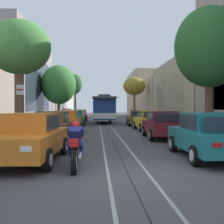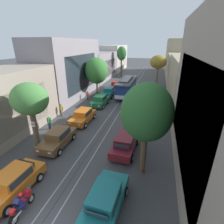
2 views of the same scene
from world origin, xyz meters
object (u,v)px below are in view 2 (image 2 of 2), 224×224
at_px(parked_car_orange_near_left, 13,183).
at_px(street_tree_kerb_right_second, 158,62).
at_px(parked_car_orange_mid_left, 83,116).
at_px(parked_car_green_fourth_left, 100,101).
at_px(parked_car_maroon_second_right, 125,143).
at_px(parked_car_yellow_mid_right, 136,119).
at_px(parked_car_red_sixth_left, 116,85).
at_px(pedestrian_crossing_far, 88,95).
at_px(motorcycle_with_rider, 21,204).
at_px(pedestrian_on_right_pavement, 61,109).
at_px(parked_car_teal_fifth_left, 109,92).
at_px(parked_car_teal_near_right, 105,200).
at_px(street_tree_kerb_left_mid, 122,54).
at_px(street_tree_kerb_left_near, 30,100).
at_px(street_sign_post, 35,133).
at_px(fire_hydrant, 143,152).
at_px(parked_car_brown_fourth_right, 141,102).
at_px(street_tree_kerb_left_second, 97,71).
at_px(pedestrian_on_left_pavement, 49,122).
at_px(parked_car_brown_second_left, 58,138).
at_px(cable_car_trolley, 126,87).
at_px(street_tree_kerb_right_near, 147,113).

height_order(parked_car_orange_near_left, street_tree_kerb_right_second, street_tree_kerb_right_second).
relative_size(parked_car_orange_mid_left, parked_car_green_fourth_left, 1.00).
distance_m(parked_car_maroon_second_right, parked_car_yellow_mid_right, 5.54).
bearing_deg(parked_car_red_sixth_left, parked_car_orange_mid_left, -89.76).
bearing_deg(pedestrian_crossing_far, motorcycle_with_rider, -77.60).
relative_size(street_tree_kerb_right_second, pedestrian_on_right_pavement, 4.00).
distance_m(parked_car_green_fourth_left, parked_car_maroon_second_right, 12.32).
height_order(parked_car_teal_fifth_left, parked_car_teal_near_right, same).
bearing_deg(parked_car_green_fourth_left, parked_car_teal_near_right, -70.42).
xyz_separation_m(parked_car_orange_mid_left, street_tree_kerb_left_mid, (-1.84, 30.21, 5.42)).
bearing_deg(street_tree_kerb_left_near, motorcycle_with_rider, -60.48).
distance_m(parked_car_orange_near_left, parked_car_teal_fifth_left, 22.30).
bearing_deg(street_tree_kerb_right_second, pedestrian_on_right_pavement, -119.68).
bearing_deg(motorcycle_with_rider, street_tree_kerb_left_mid, 94.68).
bearing_deg(motorcycle_with_rider, parked_car_orange_mid_left, 97.65).
bearing_deg(street_sign_post, fire_hydrant, 9.88).
bearing_deg(parked_car_teal_near_right, parked_car_brown_fourth_right, 89.38).
relative_size(parked_car_teal_fifth_left, street_sign_post, 1.50).
distance_m(parked_car_red_sixth_left, street_tree_kerb_left_second, 7.06).
bearing_deg(pedestrian_on_left_pavement, parked_car_brown_second_left, -44.94).
distance_m(pedestrian_on_left_pavement, street_sign_post, 4.22).
distance_m(parked_car_orange_mid_left, parked_car_green_fourth_left, 6.21).
bearing_deg(parked_car_brown_second_left, street_tree_kerb_left_second, 97.00).
bearing_deg(parked_car_orange_mid_left, parked_car_brown_fourth_right, 47.85).
bearing_deg(motorcycle_with_rider, street_tree_kerb_right_second, 79.10).
distance_m(parked_car_teal_near_right, street_tree_kerb_right_second, 32.33).
height_order(parked_car_maroon_second_right, street_tree_kerb_right_second, street_tree_kerb_right_second).
xyz_separation_m(parked_car_yellow_mid_right, cable_car_trolley, (-3.24, 10.99, 0.86)).
bearing_deg(street_tree_kerb_right_second, street_sign_post, -108.88).
xyz_separation_m(parked_car_orange_near_left, parked_car_yellow_mid_right, (6.24, 11.89, 0.00)).
bearing_deg(cable_car_trolley, parked_car_yellow_mid_right, -73.58).
bearing_deg(parked_car_orange_near_left, street_tree_kerb_left_second, 95.75).
relative_size(parked_car_teal_fifth_left, pedestrian_on_right_pavement, 2.65).
distance_m(pedestrian_on_left_pavement, pedestrian_on_right_pavement, 3.74).
bearing_deg(parked_car_orange_mid_left, street_tree_kerb_left_second, 101.00).
height_order(street_tree_kerb_left_near, motorcycle_with_rider, street_tree_kerb_left_near).
bearing_deg(parked_car_yellow_mid_right, street_tree_kerb_left_near, -137.51).
bearing_deg(pedestrian_on_right_pavement, street_sign_post, -74.99).
xyz_separation_m(parked_car_orange_near_left, cable_car_trolley, (3.00, 22.88, 0.86)).
height_order(parked_car_teal_fifth_left, street_sign_post, street_sign_post).
distance_m(parked_car_maroon_second_right, pedestrian_crossing_far, 15.84).
bearing_deg(motorcycle_with_rider, pedestrian_on_right_pavement, 111.54).
bearing_deg(parked_car_brown_fourth_right, motorcycle_with_rider, -103.84).
height_order(parked_car_brown_fourth_right, cable_car_trolley, cable_car_trolley).
height_order(street_tree_kerb_left_near, pedestrian_on_left_pavement, street_tree_kerb_left_near).
xyz_separation_m(parked_car_teal_near_right, street_sign_post, (-7.59, 4.13, 1.02)).
bearing_deg(street_tree_kerb_right_near, parked_car_teal_fifth_left, 113.38).
bearing_deg(parked_car_maroon_second_right, street_tree_kerb_left_near, -167.35).
bearing_deg(street_tree_kerb_right_second, parked_car_green_fourth_left, -117.76).
xyz_separation_m(parked_car_brown_fourth_right, street_tree_kerb_left_mid, (-8.13, 23.27, 5.42)).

